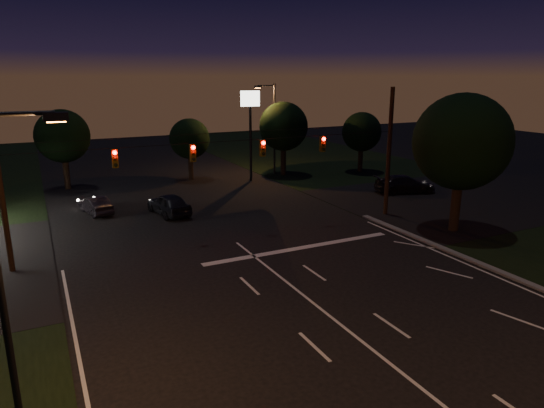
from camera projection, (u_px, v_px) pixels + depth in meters
ground at (388, 362)px, 16.97m from camera, size 140.00×140.00×0.00m
cross_street_right at (455, 199)px, 39.39m from camera, size 20.00×16.00×0.02m
stop_bar at (301, 248)px, 28.22m from camera, size 12.00×0.50×0.01m
utility_pole_right at (385, 214)px, 35.10m from camera, size 0.30×0.30×9.00m
utility_pole_left at (13, 271)px, 24.85m from camera, size 0.28×0.28×8.00m
signal_span at (229, 150)px, 28.54m from camera, size 24.00×0.40×1.56m
pole_sign_right at (250, 115)px, 44.81m from camera, size 1.80×0.30×8.40m
street_light_left at (6, 254)px, 12.56m from camera, size 2.20×0.35×9.00m
street_light_right_far at (272, 122)px, 48.18m from camera, size 2.20×0.35×9.00m
tree_right_near at (460, 143)px, 30.11m from camera, size 6.00×6.00×8.76m
tree_far_b at (63, 137)px, 41.98m from camera, size 4.60×4.60×6.98m
tree_far_c at (189, 139)px, 45.97m from camera, size 3.80×3.80×5.86m
tree_far_d at (283, 127)px, 47.87m from camera, size 4.80×4.80×7.30m
tree_far_e at (361, 132)px, 49.71m from camera, size 4.00×4.00×6.18m
car_oncoming_a at (169, 204)px, 34.89m from camera, size 2.57×4.80×1.55m
car_oncoming_b at (96, 205)px, 35.16m from camera, size 2.14×4.02×1.26m
car_cross at (405, 184)px, 41.40m from camera, size 5.58×3.62×1.50m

